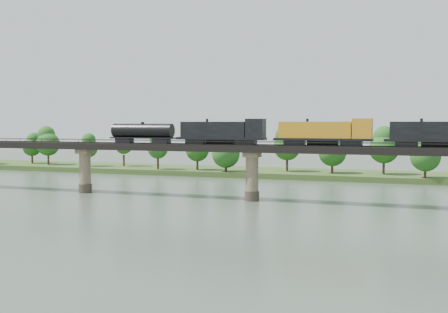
% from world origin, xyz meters
% --- Properties ---
extents(ground, '(400.00, 400.00, 0.00)m').
position_xyz_m(ground, '(0.00, 0.00, 0.00)').
color(ground, '#384739').
rests_on(ground, ground).
extents(far_bank, '(300.00, 24.00, 1.60)m').
position_xyz_m(far_bank, '(0.00, 85.00, 0.80)').
color(far_bank, '#304A1D').
rests_on(far_bank, ground).
extents(bridge, '(236.00, 30.00, 11.50)m').
position_xyz_m(bridge, '(0.00, 30.00, 5.46)').
color(bridge, '#473A2D').
rests_on(bridge, ground).
extents(bridge_superstructure, '(220.00, 4.90, 0.75)m').
position_xyz_m(bridge_superstructure, '(0.00, 30.00, 11.79)').
color(bridge_superstructure, black).
rests_on(bridge_superstructure, bridge).
extents(far_treeline, '(289.06, 17.54, 13.60)m').
position_xyz_m(far_treeline, '(-8.21, 80.52, 8.83)').
color(far_treeline, '#382619').
rests_on(far_treeline, far_bank).
extents(freight_train, '(77.99, 3.04, 5.37)m').
position_xyz_m(freight_train, '(7.50, 30.00, 14.06)').
color(freight_train, black).
rests_on(freight_train, bridge).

